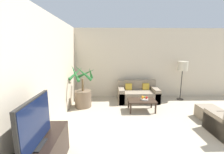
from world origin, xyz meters
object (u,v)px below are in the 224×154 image
fruit_bowl (144,99)px  ottoman (209,113)px  apple_red (147,98)px  apple_green (145,97)px  sofa_loveseat (138,94)px  coffee_table (142,101)px  television (35,123)px  orange_fruit (143,97)px  potted_palm (83,94)px  floor_lamp (183,67)px

fruit_bowl → ottoman: (1.65, -0.62, -0.20)m
apple_red → apple_green: 0.09m
sofa_loveseat → coffee_table: 0.91m
television → orange_fruit: (2.07, 2.49, -0.48)m
fruit_bowl → apple_green: (0.01, 0.05, 0.05)m
potted_palm → sofa_loveseat: 2.02m
fruit_bowl → ottoman: fruit_bowl is taller
sofa_loveseat → apple_red: 0.95m
orange_fruit → sofa_loveseat: bearing=87.8°
apple_red → orange_fruit: (-0.12, 0.02, 0.00)m
television → sofa_loveseat: bearing=58.2°
orange_fruit → fruit_bowl: bearing=9.0°
apple_red → sofa_loveseat: bearing=95.3°
sofa_loveseat → apple_green: size_ratio=22.41×
potted_palm → apple_red: size_ratio=18.07×
orange_fruit → floor_lamp: bearing=30.9°
television → ottoman: television is taller
coffee_table → ottoman: coffee_table is taller
potted_palm → sofa_loveseat: size_ratio=1.00×
apple_green → sofa_loveseat: bearing=92.9°
television → apple_red: bearing=48.4°
potted_palm → coffee_table: bearing=-11.8°
floor_lamp → orange_fruit: floor_lamp is taller
floor_lamp → fruit_bowl: 2.11m
potted_palm → apple_green: 2.02m
floor_lamp → ottoman: size_ratio=2.78×
television → sofa_loveseat: 4.06m
coffee_table → orange_fruit: bearing=-23.2°
orange_fruit → ottoman: bearing=-19.4°
apple_green → television: bearing=-130.2°
coffee_table → orange_fruit: (0.02, -0.01, 0.14)m
potted_palm → apple_red: (2.03, -0.42, 0.02)m
apple_red → apple_green: (-0.04, 0.08, -0.01)m
fruit_bowl → ottoman: size_ratio=0.44×
apple_green → apple_red: bearing=-61.2°
floor_lamp → potted_palm: bearing=-170.3°
ottoman → potted_palm: bearing=164.5°
fruit_bowl → apple_red: (0.06, -0.03, 0.06)m
television → potted_palm: 2.94m
coffee_table → television: bearing=-129.4°
floor_lamp → orange_fruit: bearing=-149.1°
floor_lamp → television: bearing=-137.1°
orange_fruit → apple_green: bearing=36.5°
sofa_loveseat → orange_fruit: (-0.03, -0.91, 0.19)m
floor_lamp → apple_green: size_ratio=22.67×
floor_lamp → apple_red: bearing=-146.7°
television → coffee_table: size_ratio=1.03×
potted_palm → sofa_loveseat: (1.94, 0.51, -0.17)m
coffee_table → fruit_bowl: 0.11m
apple_red → coffee_table: bearing=168.5°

